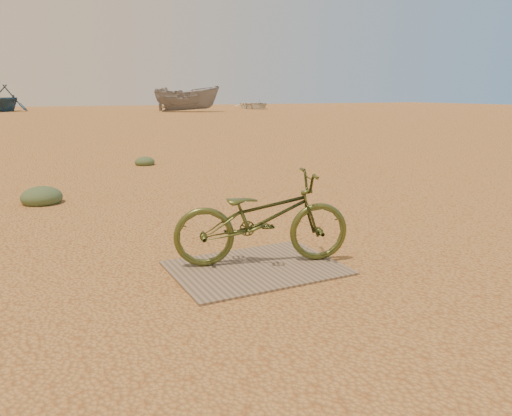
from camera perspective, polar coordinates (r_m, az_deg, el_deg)
name	(u,v)px	position (r m, az deg, el deg)	size (l,w,h in m)	color
ground	(221,256)	(5.14, -4.00, -5.47)	(120.00, 120.00, 0.00)	tan
plywood_board	(256,268)	(4.76, 0.00, -6.86)	(1.56, 1.14, 0.02)	#836F59
bicycle	(262,218)	(4.75, 0.71, -1.16)	(0.59, 1.69, 0.89)	#434F23
boat_far_left	(4,98)	(49.27, -26.81, 11.17)	(3.80, 4.40, 2.31)	navy
boat_mid_right	(187,99)	(43.86, -7.90, 12.25)	(2.10, 5.58, 2.16)	slate
boat_far_right	(255,104)	(51.07, -0.16, 11.77)	(3.15, 4.42, 0.91)	silver
kale_a	(42,203)	(8.20, -23.24, 0.52)	(0.60, 0.60, 0.33)	#516944
kale_b	(145,165)	(11.82, -12.59, 4.83)	(0.45, 0.45, 0.25)	#516944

